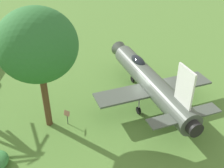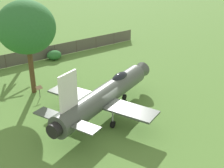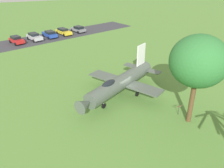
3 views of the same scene
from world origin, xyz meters
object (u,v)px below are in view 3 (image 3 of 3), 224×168
object	(u,v)px
display_jet	(120,83)
parked_car_silver	(34,37)
info_plaque	(179,108)
parked_car_blue	(50,34)
parked_car_gray	(78,29)
parked_car_red	(16,40)
shade_tree	(199,62)
parked_car_yellow	(63,31)

from	to	relation	value
display_jet	parked_car_silver	size ratio (longest dim) A/B	2.57
info_plaque	parked_car_silver	bearing A→B (deg)	-161.15
parked_car_silver	parked_car_blue	bearing A→B (deg)	86.78
parked_car_gray	parked_car_blue	distance (m)	7.61
parked_car_blue	parked_car_red	size ratio (longest dim) A/B	1.09
shade_tree	parked_car_red	size ratio (longest dim) A/B	2.05
display_jet	shade_tree	xyz separation A→B (m)	(7.04, 4.74, 4.57)
display_jet	parked_car_silver	distance (m)	30.88
shade_tree	info_plaque	xyz separation A→B (m)	(-1.38, -0.27, -5.66)
info_plaque	parked_car_blue	distance (m)	37.62
parked_car_red	shade_tree	bearing A→B (deg)	1.66
info_plaque	parked_car_red	world-z (taller)	parked_car_red
parked_car_yellow	parked_car_red	size ratio (longest dim) A/B	1.16
display_jet	parked_car_gray	xyz separation A→B (m)	(-33.49, 2.94, -1.19)
parked_car_gray	parked_car_red	distance (m)	15.09
display_jet	parked_car_red	size ratio (longest dim) A/B	2.83
parked_car_silver	parked_car_red	size ratio (longest dim) A/B	1.10
parked_car_red	parked_car_gray	bearing A→B (deg)	86.37
parked_car_blue	info_plaque	bearing A→B (deg)	176.36
shade_tree	parked_car_blue	bearing A→B (deg)	-166.71
parked_car_gray	parked_car_red	world-z (taller)	parked_car_red
parked_car_blue	parked_car_silver	size ratio (longest dim) A/B	0.99
display_jet	parked_car_blue	size ratio (longest dim) A/B	2.60
display_jet	info_plaque	bearing A→B (deg)	96.06
display_jet	parked_car_silver	world-z (taller)	display_jet
display_jet	shade_tree	world-z (taller)	shade_tree
parked_car_silver	parked_car_red	xyz separation A→B (m)	(1.31, -3.67, -0.00)
parked_car_blue	parked_car_silver	xyz separation A→B (m)	(1.05, -3.43, -0.00)
display_jet	parked_car_red	xyz separation A→B (m)	(-28.58, -11.34, -1.17)
parked_car_blue	parked_car_red	distance (m)	7.48
shade_tree	parked_car_gray	distance (m)	40.98
parked_car_yellow	parked_car_silver	size ratio (longest dim) A/B	1.05
shade_tree	parked_car_yellow	world-z (taller)	shade_tree
parked_car_gray	parked_car_red	bearing A→B (deg)	86.04
parked_car_silver	parked_car_red	world-z (taller)	parked_car_red
parked_car_blue	parked_car_red	bearing A→B (deg)	91.37
display_jet	shade_tree	distance (m)	9.64
parked_car_yellow	parked_car_silver	bearing A→B (deg)	-90.54
parked_car_yellow	parked_car_silver	world-z (taller)	parked_car_silver
shade_tree	parked_car_red	bearing A→B (deg)	-155.71
display_jet	parked_car_gray	size ratio (longest dim) A/B	2.76
shade_tree	parked_car_gray	world-z (taller)	shade_tree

